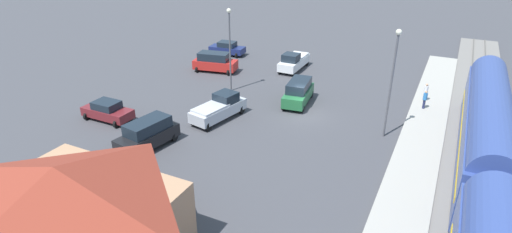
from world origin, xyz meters
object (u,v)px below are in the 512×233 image
sedan_maroon (107,111)px  light_pole_near_platform (393,73)px  passenger_train (489,205)px  suv_black (148,134)px  pedestrian_on_platform (426,91)px  suv_red (215,62)px  station_building (65,216)px  suv_green (298,92)px  pickup_silver (219,108)px  pedestrian_waiting_far (425,98)px  light_pole_lot_center (230,41)px  pickup_white (294,61)px  sedan_navy (227,48)px

sedan_maroon → light_pole_near_platform: light_pole_near_platform is taller
passenger_train → suv_black: passenger_train is taller
pedestrian_on_platform → suv_red: (22.58, 0.81, -0.13)m
station_building → sedan_maroon: (10.75, -13.25, -2.10)m
suv_black → suv_green: same height
passenger_train → sedan_maroon: (28.75, -3.19, -1.98)m
passenger_train → pedestrian_on_platform: passenger_train is taller
pickup_silver → passenger_train: bearing=159.2°
pedestrian_waiting_far → suv_green: bearing=16.8°
light_pole_lot_center → station_building: bearing=101.0°
passenger_train → suv_red: size_ratio=7.64×
pedestrian_on_platform → sedan_maroon: bearing=33.5°
suv_green → pickup_white: size_ratio=0.94×
suv_green → sedan_navy: suv_green is taller
pickup_silver → light_pole_lot_center: (2.39, -6.28, 4.13)m
light_pole_near_platform → station_building: bearing=61.7°
sedan_navy → light_pole_lot_center: (-6.59, 10.69, 4.28)m
station_building → pedestrian_waiting_far: station_building is taller
pedestrian_on_platform → light_pole_lot_center: bearing=16.0°
suv_black → sedan_navy: bearing=-74.0°
station_building → suv_red: (9.23, -28.40, -1.83)m
pickup_silver → pedestrian_waiting_far: bearing=-148.9°
light_pole_near_platform → suv_green: bearing=-20.4°
sedan_navy → pickup_white: bearing=169.9°
suv_green → pickup_silver: size_ratio=0.90×
pedestrian_waiting_far → light_pole_lot_center: (18.14, 3.22, 3.88)m
suv_green → sedan_navy: (13.91, -10.74, -0.27)m
pedestrian_on_platform → suv_red: bearing=2.1°
passenger_train → station_building: bearing=29.2°
station_building → pickup_silver: size_ratio=1.74×
pedestrian_waiting_far → suv_black: 24.21m
station_building → suv_black: bearing=-67.9°
sedan_maroon → station_building: bearing=129.1°
station_building → suv_green: bearing=-96.3°
pedestrian_waiting_far → sedan_maroon: size_ratio=0.38×
pedestrian_waiting_far → suv_black: bearing=42.1°
light_pole_lot_center → sedan_maroon: bearing=60.6°
pickup_white → sedan_maroon: (9.37, 19.72, -0.15)m
pedestrian_on_platform → passenger_train: bearing=103.6°
suv_red → light_pole_near_platform: bearing=159.6°
pedestrian_on_platform → sedan_maroon: 28.91m
pedestrian_waiting_far → light_pole_near_platform: 7.97m
passenger_train → pickup_white: bearing=-49.8°
pickup_white → light_pole_near_platform: size_ratio=0.63×
light_pole_near_platform → light_pole_lot_center: light_pole_near_platform is taller
pedestrian_on_platform → pedestrian_waiting_far: size_ratio=1.00×
pickup_white → sedan_navy: size_ratio=1.17×
station_building → pickup_white: (1.39, -32.97, -1.95)m
pedestrian_on_platform → light_pole_near_platform: 9.59m
suv_green → pedestrian_waiting_far: bearing=-163.2°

